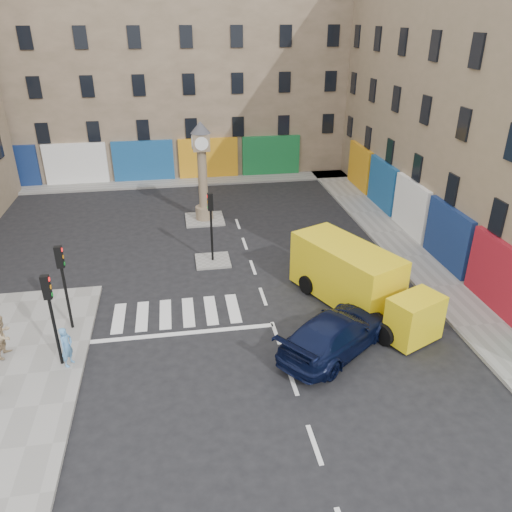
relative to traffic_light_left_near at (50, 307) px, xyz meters
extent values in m
plane|color=black|center=(8.30, -0.20, -2.62)|extent=(120.00, 120.00, 0.00)
cube|color=gray|center=(17.00, 9.80, -2.55)|extent=(2.60, 30.00, 0.15)
cube|color=gray|center=(4.30, 22.00, -2.55)|extent=(32.00, 2.40, 0.15)
cube|color=gray|center=(6.30, 7.80, -2.56)|extent=(1.80, 1.80, 0.12)
cube|color=gray|center=(6.30, 13.80, -2.56)|extent=(2.40, 2.40, 0.12)
cube|color=gray|center=(4.30, 27.80, 5.88)|extent=(32.00, 10.00, 17.00)
cylinder|color=black|center=(0.00, 0.00, -1.07)|extent=(0.12, 0.12, 2.80)
cube|color=black|center=(0.00, 0.00, 0.78)|extent=(0.28, 0.22, 0.90)
cylinder|color=black|center=(0.00, 2.40, -1.07)|extent=(0.12, 0.12, 2.80)
cube|color=black|center=(0.00, 2.40, 0.78)|extent=(0.28, 0.22, 0.90)
cylinder|color=black|center=(6.30, 7.80, -1.10)|extent=(0.12, 0.12, 2.80)
cube|color=black|center=(6.30, 7.80, 0.75)|extent=(0.28, 0.22, 0.90)
cylinder|color=#887259|center=(6.30, 13.80, -2.10)|extent=(1.10, 1.10, 0.80)
cylinder|color=#887259|center=(6.30, 13.80, 0.10)|extent=(0.56, 0.56, 3.60)
cube|color=#887259|center=(6.30, 13.80, 2.40)|extent=(1.00, 1.00, 1.00)
cylinder|color=white|center=(6.30, 13.28, 2.40)|extent=(0.80, 0.06, 0.80)
cone|color=#333338|center=(6.30, 13.80, 3.25)|extent=(1.20, 1.20, 0.70)
imported|color=black|center=(10.37, -0.67, -1.83)|extent=(5.69, 5.09, 1.59)
cube|color=yellow|center=(11.95, 3.05, -1.24)|extent=(4.21, 5.76, 2.55)
cube|color=yellow|center=(13.59, -0.58, -1.57)|extent=(2.47, 2.08, 1.88)
cube|color=black|center=(13.62, -0.63, -1.13)|extent=(2.13, 1.69, 0.78)
cylinder|color=black|center=(12.40, -0.64, -2.18)|extent=(0.62, 0.92, 0.89)
cylinder|color=black|center=(14.42, 0.28, -2.18)|extent=(0.62, 0.92, 0.89)
cylinder|color=black|center=(10.39, 3.80, -2.18)|extent=(0.62, 0.92, 0.89)
cylinder|color=black|center=(12.41, 4.72, -2.18)|extent=(0.62, 0.92, 0.89)
imported|color=#548BC0|center=(0.30, -0.12, -1.68)|extent=(0.60, 0.69, 1.59)
imported|color=tan|center=(-2.16, 0.90, -1.59)|extent=(0.85, 0.99, 1.76)
camera|label=1|loc=(4.70, -15.95, 9.30)|focal=35.00mm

